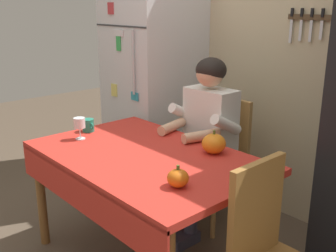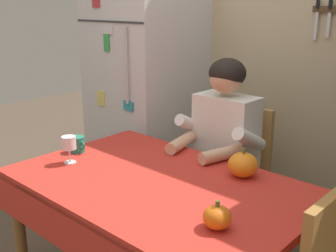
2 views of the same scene
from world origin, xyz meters
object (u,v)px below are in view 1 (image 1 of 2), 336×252
object	(u,v)px
refrigerator	(154,85)
chair_behind_person	(220,155)
coffee_mug	(88,125)
pumpkin_large	(178,178)
wine_glass	(80,124)
seated_person	(203,131)
dining_table	(143,168)
pumpkin_medium	(214,144)

from	to	relation	value
refrigerator	chair_behind_person	xyz separation A→B (m)	(0.87, -0.09, -0.39)
chair_behind_person	coffee_mug	distance (m)	0.99
refrigerator	pumpkin_large	size ratio (longest dim) A/B	16.16
wine_glass	pumpkin_large	xyz separation A→B (m)	(0.95, -0.02, -0.06)
seated_person	wine_glass	world-z (taller)	seated_person
refrigerator	seated_person	world-z (taller)	refrigerator
pumpkin_large	seated_person	bearing A→B (deg)	125.56
coffee_mug	pumpkin_large	world-z (taller)	pumpkin_large
seated_person	coffee_mug	distance (m)	0.80
pumpkin_large	refrigerator	bearing A→B (deg)	143.94
dining_table	seated_person	xyz separation A→B (m)	(-0.08, 0.60, 0.08)
dining_table	pumpkin_medium	distance (m)	0.45
chair_behind_person	pumpkin_medium	bearing A→B (deg)	-53.77
seated_person	pumpkin_large	size ratio (longest dim) A/B	11.18
pumpkin_large	dining_table	bearing A→B (deg)	162.92
seated_person	coffee_mug	bearing A→B (deg)	-131.22
refrigerator	pumpkin_medium	bearing A→B (deg)	-24.45
chair_behind_person	coffee_mug	bearing A→B (deg)	-123.69
seated_person	pumpkin_medium	bearing A→B (deg)	-38.81
chair_behind_person	seated_person	xyz separation A→B (m)	(0.00, -0.19, 0.23)
refrigerator	dining_table	xyz separation A→B (m)	(0.95, -0.88, -0.24)
wine_glass	pumpkin_medium	distance (m)	0.88
refrigerator	pumpkin_large	world-z (taller)	refrigerator
refrigerator	coffee_mug	distance (m)	0.95
wine_glass	pumpkin_medium	bearing A→B (deg)	31.23
refrigerator	pumpkin_large	xyz separation A→B (m)	(1.40, -1.02, -0.12)
pumpkin_medium	chair_behind_person	bearing A→B (deg)	126.23
dining_table	chair_behind_person	xyz separation A→B (m)	(-0.08, 0.79, -0.14)
refrigerator	wine_glass	size ratio (longest dim) A/B	12.46
refrigerator	pumpkin_medium	size ratio (longest dim) A/B	12.53
coffee_mug	chair_behind_person	bearing A→B (deg)	56.31
coffee_mug	wine_glass	bearing A→B (deg)	-49.25
coffee_mug	pumpkin_large	xyz separation A→B (m)	(1.06, -0.14, 0.00)
chair_behind_person	seated_person	world-z (taller)	seated_person
refrigerator	dining_table	bearing A→B (deg)	-42.91
dining_table	chair_behind_person	distance (m)	0.81
dining_table	coffee_mug	bearing A→B (deg)	179.76
chair_behind_person	dining_table	bearing A→B (deg)	-84.48
chair_behind_person	pumpkin_large	xyz separation A→B (m)	(0.53, -0.93, 0.27)
coffee_mug	pumpkin_medium	xyz separation A→B (m)	(0.86, 0.33, 0.02)
dining_table	pumpkin_large	distance (m)	0.49
chair_behind_person	wine_glass	xyz separation A→B (m)	(-0.42, -0.92, 0.33)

